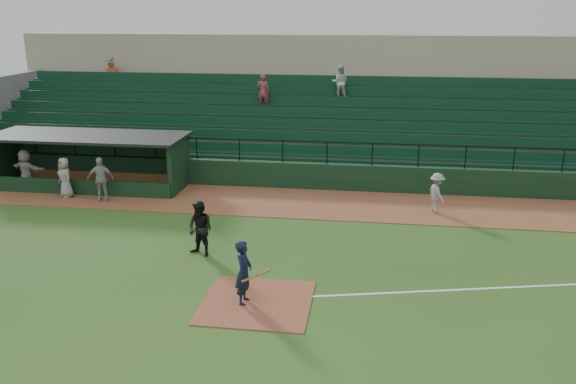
# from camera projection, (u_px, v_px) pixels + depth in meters

# --- Properties ---
(ground) EXTENTS (90.00, 90.00, 0.00)m
(ground) POSITION_uv_depth(u_px,v_px,m) (263.00, 287.00, 17.45)
(ground) COLOR #2B501A
(ground) RESTS_ON ground
(warning_track) EXTENTS (40.00, 4.00, 0.03)m
(warning_track) POSITION_uv_depth(u_px,v_px,m) (298.00, 203.00, 25.01)
(warning_track) COLOR brown
(warning_track) RESTS_ON ground
(home_plate_dirt) EXTENTS (3.00, 3.00, 0.03)m
(home_plate_dirt) POSITION_uv_depth(u_px,v_px,m) (257.00, 302.00, 16.50)
(home_plate_dirt) COLOR brown
(home_plate_dirt) RESTS_ON ground
(foul_line) EXTENTS (17.49, 4.44, 0.01)m
(foul_line) POSITION_uv_depth(u_px,v_px,m) (538.00, 286.00, 17.48)
(foul_line) COLOR white
(foul_line) RESTS_ON ground
(stadium_structure) EXTENTS (38.00, 13.08, 6.40)m
(stadium_structure) POSITION_uv_depth(u_px,v_px,m) (318.00, 115.00, 32.35)
(stadium_structure) COLOR black
(stadium_structure) RESTS_ON ground
(dugout) EXTENTS (8.90, 3.20, 2.42)m
(dugout) POSITION_uv_depth(u_px,v_px,m) (94.00, 156.00, 27.45)
(dugout) COLOR black
(dugout) RESTS_ON ground
(batter_at_plate) EXTENTS (1.03, 0.71, 1.85)m
(batter_at_plate) POSITION_uv_depth(u_px,v_px,m) (244.00, 272.00, 16.21)
(batter_at_plate) COLOR black
(batter_at_plate) RESTS_ON ground
(umpire) EXTENTS (1.10, 1.00, 1.85)m
(umpire) POSITION_uv_depth(u_px,v_px,m) (200.00, 229.00, 19.44)
(umpire) COLOR black
(umpire) RESTS_ON ground
(runner) EXTENTS (0.95, 1.19, 1.61)m
(runner) POSITION_uv_depth(u_px,v_px,m) (437.00, 193.00, 23.57)
(runner) COLOR gray
(runner) RESTS_ON warning_track
(dugout_player_a) EXTENTS (1.18, 0.72, 1.88)m
(dugout_player_a) POSITION_uv_depth(u_px,v_px,m) (100.00, 179.00, 25.03)
(dugout_player_a) COLOR #A8A39D
(dugout_player_a) RESTS_ON warning_track
(dugout_player_b) EXTENTS (1.01, 0.95, 1.74)m
(dugout_player_b) POSITION_uv_depth(u_px,v_px,m) (65.00, 177.00, 25.51)
(dugout_player_b) COLOR gray
(dugout_player_b) RESTS_ON warning_track
(dugout_player_c) EXTENTS (1.84, 1.00, 1.89)m
(dugout_player_c) POSITION_uv_depth(u_px,v_px,m) (26.00, 170.00, 26.42)
(dugout_player_c) COLOR #A09B96
(dugout_player_c) RESTS_ON warning_track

